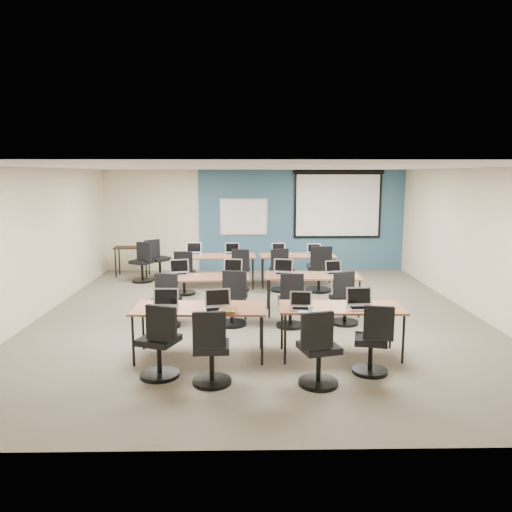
{
  "coord_description": "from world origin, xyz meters",
  "views": [
    {
      "loc": [
        -0.22,
        -8.85,
        2.57
      ],
      "look_at": [
        -0.05,
        0.4,
        1.06
      ],
      "focal_mm": 35.0,
      "sensor_mm": 36.0,
      "label": 1
    }
  ],
  "objects_px": {
    "task_chair_4": "(166,305)",
    "laptop_8": "(194,251)",
    "laptop_6": "(284,270)",
    "laptop_9": "(232,251)",
    "task_chair_5": "(233,303)",
    "laptop_10": "(279,251)",
    "laptop_1": "(217,305)",
    "spare_chair_b": "(143,265)",
    "projector_screen": "(338,201)",
    "laptop_4": "(179,271)",
    "task_chair_1": "(211,354)",
    "utility_table": "(132,251)",
    "laptop_2": "(301,305)",
    "laptop_5": "(233,270)",
    "training_table_back_left": "(214,257)",
    "laptop_11": "(314,252)",
    "training_table_mid_right": "(312,277)",
    "task_chair_0": "(160,347)",
    "task_chair_11": "(319,272)",
    "training_table_front_right": "(341,310)",
    "task_chair_8": "(184,277)",
    "spare_chair_a": "(158,263)",
    "training_table_back_right": "(297,257)",
    "laptop_3": "(360,303)",
    "training_table_mid_left": "(203,279)",
    "whiteboard": "(244,217)",
    "task_chair_6": "(291,305)",
    "task_chair_7": "(345,303)",
    "task_chair_9": "(239,274)",
    "task_chair_3": "(373,346)",
    "training_table_front_left": "(200,310)",
    "task_chair_10": "(281,274)",
    "task_chair_2": "(318,355)",
    "laptop_7": "(334,271)"
  },
  "relations": [
    {
      "from": "task_chair_4",
      "to": "laptop_8",
      "type": "relative_size",
      "value": 2.7
    },
    {
      "from": "laptop_6",
      "to": "laptop_9",
      "type": "relative_size",
      "value": 1.09
    },
    {
      "from": "task_chair_5",
      "to": "laptop_10",
      "type": "relative_size",
      "value": 3.11
    },
    {
      "from": "laptop_1",
      "to": "spare_chair_b",
      "type": "relative_size",
      "value": 0.36
    },
    {
      "from": "projector_screen",
      "to": "laptop_4",
      "type": "height_order",
      "value": "projector_screen"
    },
    {
      "from": "task_chair_1",
      "to": "utility_table",
      "type": "height_order",
      "value": "task_chair_1"
    },
    {
      "from": "laptop_2",
      "to": "laptop_5",
      "type": "distance_m",
      "value": 2.71
    },
    {
      "from": "training_table_back_left",
      "to": "task_chair_5",
      "type": "bearing_deg",
      "value": -82.87
    },
    {
      "from": "laptop_11",
      "to": "spare_chair_b",
      "type": "height_order",
      "value": "spare_chair_b"
    },
    {
      "from": "training_table_mid_right",
      "to": "task_chair_0",
      "type": "bearing_deg",
      "value": -124.13
    },
    {
      "from": "task_chair_11",
      "to": "training_table_front_right",
      "type": "bearing_deg",
      "value": -91.73
    },
    {
      "from": "laptop_4",
      "to": "task_chair_8",
      "type": "height_order",
      "value": "laptop_4"
    },
    {
      "from": "laptop_10",
      "to": "spare_chair_a",
      "type": "xyz_separation_m",
      "value": [
        -2.95,
        0.57,
        -0.38
      ]
    },
    {
      "from": "training_table_back_right",
      "to": "utility_table",
      "type": "height_order",
      "value": "utility_table"
    },
    {
      "from": "laptop_3",
      "to": "laptop_2",
      "type": "bearing_deg",
      "value": 179.48
    },
    {
      "from": "training_table_mid_left",
      "to": "task_chair_8",
      "type": "height_order",
      "value": "task_chair_8"
    },
    {
      "from": "task_chair_11",
      "to": "whiteboard",
      "type": "bearing_deg",
      "value": 126.06
    },
    {
      "from": "laptop_2",
      "to": "laptop_11",
      "type": "xyz_separation_m",
      "value": [
        0.83,
        4.81,
        0.0
      ]
    },
    {
      "from": "task_chair_6",
      "to": "task_chair_7",
      "type": "distance_m",
      "value": 0.96
    },
    {
      "from": "training_table_mid_left",
      "to": "task_chair_9",
      "type": "xyz_separation_m",
      "value": [
        0.63,
        1.9,
        -0.29
      ]
    },
    {
      "from": "task_chair_3",
      "to": "laptop_8",
      "type": "height_order",
      "value": "laptop_8"
    },
    {
      "from": "laptop_2",
      "to": "task_chair_4",
      "type": "bearing_deg",
      "value": 149.59
    },
    {
      "from": "training_table_front_left",
      "to": "utility_table",
      "type": "height_order",
      "value": "utility_table"
    },
    {
      "from": "training_table_mid_left",
      "to": "laptop_2",
      "type": "distance_m",
      "value": 2.74
    },
    {
      "from": "laptop_10",
      "to": "spare_chair_a",
      "type": "relative_size",
      "value": 0.32
    },
    {
      "from": "laptop_3",
      "to": "task_chair_9",
      "type": "height_order",
      "value": "laptop_3"
    },
    {
      "from": "training_table_front_left",
      "to": "laptop_3",
      "type": "relative_size",
      "value": 5.14
    },
    {
      "from": "task_chair_8",
      "to": "task_chair_3",
      "type": "bearing_deg",
      "value": -50.8
    },
    {
      "from": "task_chair_3",
      "to": "task_chair_4",
      "type": "distance_m",
      "value": 3.64
    },
    {
      "from": "training_table_back_left",
      "to": "laptop_6",
      "type": "bearing_deg",
      "value": -58.77
    },
    {
      "from": "laptop_1",
      "to": "task_chair_3",
      "type": "height_order",
      "value": "laptop_1"
    },
    {
      "from": "utility_table",
      "to": "laptop_4",
      "type": "bearing_deg",
      "value": -66.71
    },
    {
      "from": "laptop_5",
      "to": "task_chair_11",
      "type": "relative_size",
      "value": 0.34
    },
    {
      "from": "spare_chair_b",
      "to": "task_chair_8",
      "type": "bearing_deg",
      "value": -19.47
    },
    {
      "from": "laptop_5",
      "to": "task_chair_10",
      "type": "bearing_deg",
      "value": 64.1
    },
    {
      "from": "spare_chair_b",
      "to": "laptop_4",
      "type": "bearing_deg",
      "value": -36.52
    },
    {
      "from": "laptop_11",
      "to": "task_chair_6",
      "type": "bearing_deg",
      "value": -100.88
    },
    {
      "from": "task_chair_2",
      "to": "task_chair_3",
      "type": "xyz_separation_m",
      "value": [
        0.76,
        0.36,
        -0.01
      ]
    },
    {
      "from": "laptop_11",
      "to": "whiteboard",
      "type": "bearing_deg",
      "value": 136.47
    },
    {
      "from": "training_table_mid_right",
      "to": "laptop_7",
      "type": "distance_m",
      "value": 0.45
    },
    {
      "from": "task_chair_2",
      "to": "task_chair_3",
      "type": "distance_m",
      "value": 0.84
    },
    {
      "from": "laptop_8",
      "to": "spare_chair_b",
      "type": "xyz_separation_m",
      "value": [
        -1.26,
        0.29,
        -0.39
      ]
    },
    {
      "from": "training_table_mid_right",
      "to": "spare_chair_b",
      "type": "height_order",
      "value": "spare_chair_b"
    },
    {
      "from": "training_table_front_left",
      "to": "task_chair_9",
      "type": "bearing_deg",
      "value": 84.37
    },
    {
      "from": "laptop_5",
      "to": "task_chair_6",
      "type": "relative_size",
      "value": 0.37
    },
    {
      "from": "task_chair_11",
      "to": "utility_table",
      "type": "xyz_separation_m",
      "value": [
        -4.53,
        1.85,
        0.22
      ]
    },
    {
      "from": "task_chair_7",
      "to": "task_chair_10",
      "type": "relative_size",
      "value": 0.98
    },
    {
      "from": "training_table_front_right",
      "to": "laptop_8",
      "type": "distance_m",
      "value": 5.4
    },
    {
      "from": "task_chair_6",
      "to": "spare_chair_a",
      "type": "relative_size",
      "value": 0.96
    },
    {
      "from": "laptop_1",
      "to": "task_chair_10",
      "type": "xyz_separation_m",
      "value": [
        1.17,
        4.13,
        -0.39
      ]
    }
  ]
}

